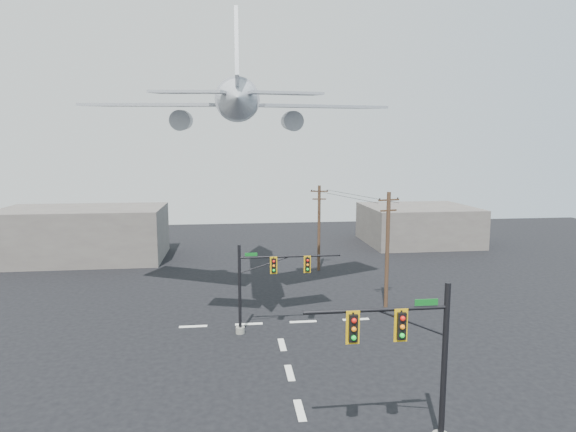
{
  "coord_description": "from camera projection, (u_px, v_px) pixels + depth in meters",
  "views": [
    {
      "loc": [
        -3.22,
        -21.7,
        12.67
      ],
      "look_at": [
        0.03,
        5.0,
        8.9
      ],
      "focal_mm": 30.0,
      "sensor_mm": 36.0,
      "label": 1
    }
  ],
  "objects": [
    {
      "name": "building_left",
      "position": [
        83.0,
        234.0,
        55.08
      ],
      "size": [
        18.0,
        10.0,
        6.0
      ],
      "primitive_type": "cube",
      "color": "#69645D",
      "rests_on": "ground"
    },
    {
      "name": "utility_pole_a",
      "position": [
        387.0,
        248.0,
        37.95
      ],
      "size": [
        1.83,
        0.63,
        9.34
      ],
      "rotation": [
        0.0,
        0.0,
        0.27
      ],
      "color": "#4D2F21",
      "rests_on": "ground"
    },
    {
      "name": "power_lines",
      "position": [
        349.0,
        196.0,
        43.42
      ],
      "size": [
        4.81,
        12.53,
        0.03
      ],
      "color": "black"
    },
    {
      "name": "signal_mast_far",
      "position": [
        263.0,
        285.0,
        32.99
      ],
      "size": [
        7.3,
        0.69,
        6.24
      ],
      "color": "gray",
      "rests_on": "ground"
    },
    {
      "name": "airliner",
      "position": [
        237.0,
        103.0,
        38.45
      ],
      "size": [
        24.57,
        25.73,
        6.81
      ],
      "rotation": [
        0.0,
        -0.07,
        1.55
      ],
      "color": "#A9AEB6"
    },
    {
      "name": "building_right",
      "position": [
        418.0,
        225.0,
        65.08
      ],
      "size": [
        14.0,
        12.0,
        5.0
      ],
      "primitive_type": "cube",
      "color": "#69645D",
      "rests_on": "ground"
    },
    {
      "name": "ground",
      "position": [
        300.0,
        410.0,
        23.47
      ],
      "size": [
        120.0,
        120.0,
        0.0
      ],
      "primitive_type": "plane",
      "color": "black",
      "rests_on": "ground"
    },
    {
      "name": "lane_markings",
      "position": [
        287.0,
        362.0,
        28.72
      ],
      "size": [
        14.0,
        21.2,
        0.01
      ],
      "color": "white",
      "rests_on": "ground"
    },
    {
      "name": "signal_mast_near",
      "position": [
        416.0,
        363.0,
        19.98
      ],
      "size": [
        6.38,
        0.79,
        7.22
      ],
      "color": "gray",
      "rests_on": "ground"
    },
    {
      "name": "utility_pole_b",
      "position": [
        319.0,
        226.0,
        49.92
      ],
      "size": [
        1.81,
        0.32,
        8.94
      ],
      "rotation": [
        0.0,
        0.0,
        -0.11
      ],
      "color": "#4D2F21",
      "rests_on": "ground"
    }
  ]
}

